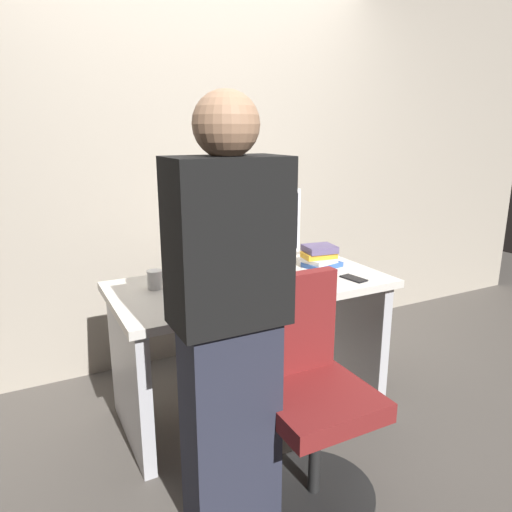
# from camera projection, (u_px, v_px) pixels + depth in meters

# --- Properties ---
(ground_plane) EXTENTS (9.00, 9.00, 0.00)m
(ground_plane) POSITION_uv_depth(u_px,v_px,m) (252.00, 405.00, 2.69)
(ground_plane) COLOR #4C4742
(wall_back) EXTENTS (6.40, 0.10, 3.00)m
(wall_back) POSITION_uv_depth(u_px,v_px,m) (192.00, 132.00, 3.02)
(wall_back) COLOR #9E9384
(wall_back) RESTS_ON ground
(desk) EXTENTS (1.46, 0.72, 0.74)m
(desk) POSITION_uv_depth(u_px,v_px,m) (252.00, 321.00, 2.55)
(desk) COLOR beige
(desk) RESTS_ON ground
(office_chair) EXTENTS (0.52, 0.52, 0.94)m
(office_chair) POSITION_uv_depth(u_px,v_px,m) (309.00, 400.00, 1.96)
(office_chair) COLOR black
(office_chair) RESTS_ON ground
(person_at_desk) EXTENTS (0.40, 0.24, 1.64)m
(person_at_desk) POSITION_uv_depth(u_px,v_px,m) (229.00, 324.00, 1.68)
(person_at_desk) COLOR #262838
(person_at_desk) RESTS_ON ground
(monitor) EXTENTS (0.54, 0.16, 0.46)m
(monitor) POSITION_uv_depth(u_px,v_px,m) (255.00, 227.00, 2.60)
(monitor) COLOR silver
(monitor) RESTS_ON desk
(keyboard) EXTENTS (0.43, 0.15, 0.02)m
(keyboard) POSITION_uv_depth(u_px,v_px,m) (264.00, 285.00, 2.41)
(keyboard) COLOR white
(keyboard) RESTS_ON desk
(mouse) EXTENTS (0.06, 0.10, 0.03)m
(mouse) POSITION_uv_depth(u_px,v_px,m) (313.00, 276.00, 2.54)
(mouse) COLOR black
(mouse) RESTS_ON desk
(cup_near_keyboard) EXTENTS (0.06, 0.06, 0.10)m
(cup_near_keyboard) POSITION_uv_depth(u_px,v_px,m) (190.00, 294.00, 2.16)
(cup_near_keyboard) COLOR silver
(cup_near_keyboard) RESTS_ON desk
(cup_by_monitor) EXTENTS (0.08, 0.08, 0.10)m
(cup_by_monitor) POSITION_uv_depth(u_px,v_px,m) (155.00, 280.00, 2.37)
(cup_by_monitor) COLOR silver
(cup_by_monitor) RESTS_ON desk
(book_stack) EXTENTS (0.23, 0.19, 0.12)m
(book_stack) POSITION_uv_depth(u_px,v_px,m) (320.00, 256.00, 2.75)
(book_stack) COLOR #3359A5
(book_stack) RESTS_ON desk
(cell_phone) EXTENTS (0.09, 0.15, 0.01)m
(cell_phone) POSITION_uv_depth(u_px,v_px,m) (353.00, 278.00, 2.53)
(cell_phone) COLOR black
(cell_phone) RESTS_ON desk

